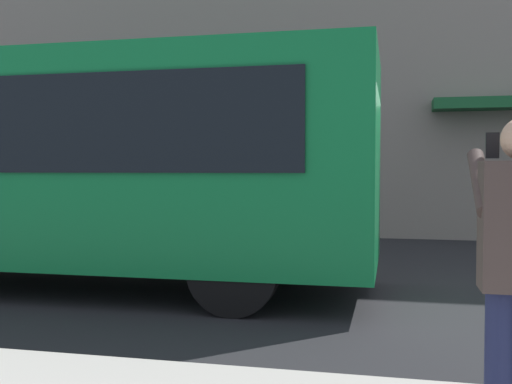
{
  "coord_description": "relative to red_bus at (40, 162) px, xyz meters",
  "views": [
    {
      "loc": [
        -0.45,
        7.7,
        1.59
      ],
      "look_at": [
        1.19,
        0.46,
        1.31
      ],
      "focal_mm": 42.18,
      "sensor_mm": 36.0,
      "label": 1
    }
  ],
  "objects": [
    {
      "name": "red_bus",
      "position": [
        0.0,
        0.0,
        0.0
      ],
      "size": [
        9.05,
        2.54,
        3.08
      ],
      "color": "#0F7238",
      "rests_on": "ground_plane"
    },
    {
      "name": "ground_plane",
      "position": [
        -4.24,
        -0.37,
        -1.68
      ],
      "size": [
        60.0,
        60.0,
        0.0
      ],
      "primitive_type": "plane",
      "color": "#232326"
    }
  ]
}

